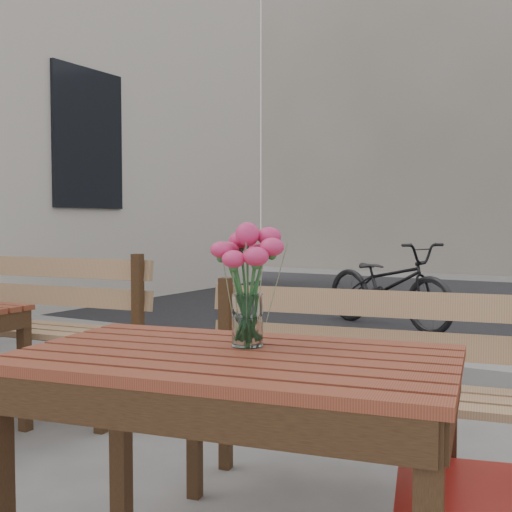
# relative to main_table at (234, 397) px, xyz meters

# --- Properties ---
(street) EXTENTS (30.00, 8.12, 0.12)m
(street) POSITION_rel_main_table_xyz_m (-0.17, 5.17, -0.60)
(street) COLOR black
(street) RESTS_ON ground
(main_table) EXTENTS (1.33, 0.92, 0.75)m
(main_table) POSITION_rel_main_table_xyz_m (0.00, 0.00, 0.00)
(main_table) COLOR brown
(main_table) RESTS_ON ground
(main_bench) EXTENTS (1.48, 0.68, 0.89)m
(main_bench) POSITION_rel_main_table_xyz_m (0.05, 0.94, -0.09)
(main_bench) COLOR #9C7450
(main_bench) RESTS_ON ground
(red_chair) EXTENTS (0.50, 0.50, 0.82)m
(red_chair) POSITION_rel_main_table_xyz_m (0.70, 0.20, -0.15)
(red_chair) COLOR #B2241F
(red_chair) RESTS_ON ground
(main_vase) EXTENTS (0.20, 0.20, 0.36)m
(main_vase) POSITION_rel_main_table_xyz_m (-0.02, 0.10, 0.35)
(main_vase) COLOR white
(main_vase) RESTS_ON main_table
(second_bench) EXTENTS (1.58, 0.63, 0.96)m
(second_bench) POSITION_rel_main_table_xyz_m (-2.18, 1.16, -0.05)
(second_bench) COLOR #9C7450
(second_bench) RESTS_ON ground
(bicycle) EXTENTS (1.83, 1.27, 0.91)m
(bicycle) POSITION_rel_main_table_xyz_m (-1.26, 5.04, -0.17)
(bicycle) COLOR black
(bicycle) RESTS_ON ground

